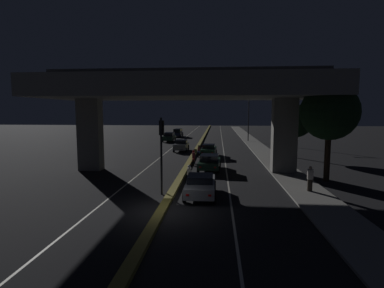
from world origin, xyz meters
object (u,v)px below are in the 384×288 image
(street_lamp, at_px, (247,114))
(motorcycle_white_filtering_near, at_px, (189,176))
(car_dark_green_third, at_px, (209,150))
(motorcycle_red_filtering_mid, at_px, (194,159))
(car_dark_blue_third_oncoming, at_px, (178,133))
(traffic_light_left_of_median, at_px, (162,142))
(car_dark_green_second, at_px, (209,162))
(pedestrian_on_sidewalk, at_px, (310,179))
(car_dark_green_second_oncoming, at_px, (169,137))
(car_grey_lead_oncoming, at_px, (181,145))
(motorcycle_blue_filtering_far, at_px, (199,152))
(car_silver_lead, at_px, (200,185))

(street_lamp, xyz_separation_m, motorcycle_white_filtering_near, (-7.36, -32.85, -4.31))
(car_dark_green_third, xyz_separation_m, motorcycle_white_filtering_near, (-1.06, -13.95, -0.16))
(motorcycle_white_filtering_near, height_order, motorcycle_red_filtering_mid, motorcycle_red_filtering_mid)
(street_lamp, height_order, car_dark_blue_third_oncoming, street_lamp)
(motorcycle_white_filtering_near, bearing_deg, car_dark_blue_third_oncoming, 5.88)
(traffic_light_left_of_median, relative_size, car_dark_green_second, 1.17)
(car_dark_green_second, distance_m, pedestrian_on_sidewalk, 10.14)
(car_dark_green_third, xyz_separation_m, motorcycle_red_filtering_mid, (-1.39, -5.80, -0.13))
(car_dark_green_second_oncoming, relative_size, car_dark_blue_third_oncoming, 1.03)
(car_dark_green_second, bearing_deg, car_dark_blue_third_oncoming, 14.85)
(traffic_light_left_of_median, bearing_deg, car_dark_blue_third_oncoming, 96.28)
(motorcycle_white_filtering_near, distance_m, pedestrian_on_sidewalk, 8.58)
(car_dark_blue_third_oncoming, distance_m, motorcycle_red_filtering_mid, 34.32)
(street_lamp, relative_size, pedestrian_on_sidewalk, 4.90)
(street_lamp, distance_m, car_grey_lead_oncoming, 17.94)
(car_dark_green_third, xyz_separation_m, car_dark_blue_third_oncoming, (-7.54, 27.97, 0.13))
(car_dark_blue_third_oncoming, relative_size, motorcycle_blue_filtering_far, 2.34)
(car_dark_green_third, bearing_deg, car_dark_blue_third_oncoming, 17.82)
(car_dark_green_second, xyz_separation_m, car_dark_blue_third_oncoming, (-7.86, 36.42, 0.15))
(car_silver_lead, relative_size, motorcycle_red_filtering_mid, 2.52)
(car_dark_green_third, bearing_deg, motorcycle_blue_filtering_far, 99.65)
(traffic_light_left_of_median, bearing_deg, motorcycle_blue_filtering_far, 85.26)
(street_lamp, height_order, motorcycle_white_filtering_near, street_lamp)
(car_dark_blue_third_oncoming, height_order, motorcycle_blue_filtering_far, car_dark_blue_third_oncoming)
(car_silver_lead, distance_m, car_dark_green_second, 8.77)
(car_grey_lead_oncoming, height_order, motorcycle_white_filtering_near, car_grey_lead_oncoming)
(motorcycle_blue_filtering_far, bearing_deg, car_dark_green_second, -165.28)
(car_silver_lead, height_order, pedestrian_on_sidewalk, pedestrian_on_sidewalk)
(car_dark_green_second_oncoming, distance_m, motorcycle_white_filtering_near, 32.25)
(motorcycle_white_filtering_near, height_order, motorcycle_blue_filtering_far, motorcycle_white_filtering_near)
(car_silver_lead, bearing_deg, traffic_light_left_of_median, 83.49)
(street_lamp, bearing_deg, car_dark_green_second, -102.33)
(traffic_light_left_of_median, bearing_deg, motorcycle_red_filtering_mid, 83.82)
(car_silver_lead, relative_size, motorcycle_white_filtering_near, 2.34)
(car_silver_lead, distance_m, car_dark_blue_third_oncoming, 45.80)
(street_lamp, height_order, pedestrian_on_sidewalk, street_lamp)
(car_dark_green_second, bearing_deg, motorcycle_white_filtering_near, 168.58)
(car_dark_green_third, height_order, car_dark_green_second_oncoming, car_dark_green_second_oncoming)
(car_dark_green_second_oncoming, relative_size, motorcycle_red_filtering_mid, 2.42)
(traffic_light_left_of_median, height_order, motorcycle_blue_filtering_far, traffic_light_left_of_median)
(traffic_light_left_of_median, height_order, car_grey_lead_oncoming, traffic_light_left_of_median)
(motorcycle_white_filtering_near, bearing_deg, car_silver_lead, -165.24)
(car_grey_lead_oncoming, xyz_separation_m, motorcycle_white_filtering_near, (2.90, -18.72, -0.18))
(car_dark_blue_third_oncoming, height_order, motorcycle_white_filtering_near, car_dark_blue_third_oncoming)
(car_dark_green_third, bearing_deg, traffic_light_left_of_median, 174.00)
(motorcycle_white_filtering_near, relative_size, pedestrian_on_sidewalk, 1.14)
(car_grey_lead_oncoming, xyz_separation_m, car_dark_blue_third_oncoming, (-3.58, 23.19, 0.11))
(traffic_light_left_of_median, xyz_separation_m, street_lamp, (8.90, 35.84, 1.45))
(motorcycle_white_filtering_near, relative_size, motorcycle_red_filtering_mid, 1.08)
(traffic_light_left_of_median, relative_size, car_dark_blue_third_oncoming, 1.20)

